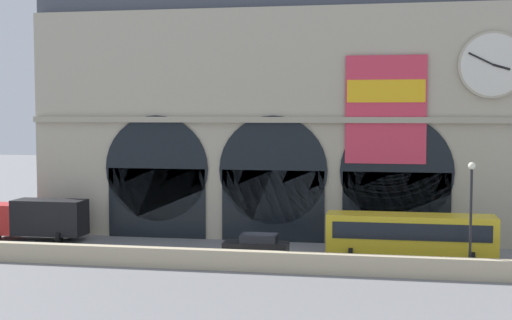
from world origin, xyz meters
TOP-DOWN VIEW (x-y plane):
  - ground_plane at (0.00, 0.00)m, footprint 200.00×200.00m
  - quay_parapet_wall at (0.00, -5.17)m, footprint 90.00×0.70m
  - station_building at (0.05, 7.10)m, footprint 38.70×4.63m
  - box_truck_west at (-17.87, 2.41)m, footprint 7.50×2.91m
  - car_center at (-0.19, -0.83)m, footprint 4.40×2.22m
  - bus_mideast at (10.07, -0.42)m, footprint 11.00×3.25m
  - street_lamp_quayside at (13.43, -4.37)m, footprint 0.44×0.44m

SIDE VIEW (x-z plane):
  - ground_plane at x=0.00m, z-range 0.00..0.00m
  - quay_parapet_wall at x=0.00m, z-range 0.00..1.25m
  - car_center at x=-0.19m, z-range 0.03..1.58m
  - box_truck_west at x=-17.87m, z-range 0.14..3.26m
  - bus_mideast at x=10.07m, z-range 0.23..3.33m
  - street_lamp_quayside at x=13.43m, z-range 0.96..7.86m
  - station_building at x=0.05m, z-range -0.31..20.66m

